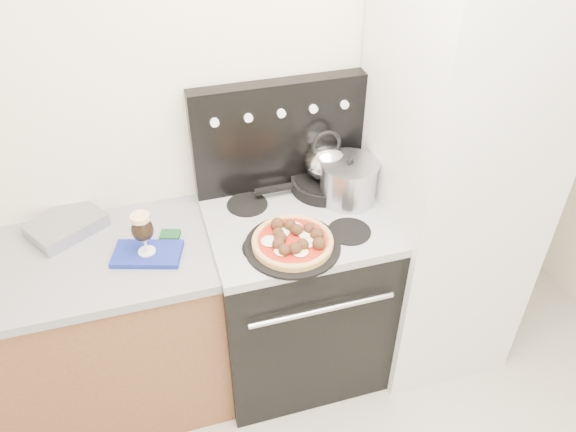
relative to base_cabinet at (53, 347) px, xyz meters
name	(u,v)px	position (x,y,z in m)	size (l,w,h in m)	color
room_shell	(367,321)	(1.02, -0.91, 0.82)	(3.52, 3.01, 2.52)	beige
base_cabinet	(53,347)	(0.00, 0.00, 0.00)	(1.45, 0.60, 0.86)	brown
countertop	(23,272)	(0.00, 0.00, 0.45)	(1.48, 0.63, 0.04)	gray
stove_body	(296,297)	(1.10, -0.02, 0.01)	(0.76, 0.65, 0.88)	black
cooktop	(297,222)	(1.10, -0.02, 0.47)	(0.76, 0.65, 0.04)	#ADADB2
backguard	(279,135)	(1.10, 0.25, 0.74)	(0.76, 0.08, 0.50)	black
fridge	(448,189)	(1.80, -0.05, 0.52)	(0.64, 0.68, 1.90)	silver
foil_sheet	(66,225)	(0.17, 0.19, 0.50)	(0.29, 0.21, 0.06)	silver
oven_mitt	(147,254)	(0.47, -0.07, 0.48)	(0.27, 0.15, 0.02)	navy
beer_glass	(143,234)	(0.47, -0.07, 0.59)	(0.09, 0.09, 0.19)	black
pizza_pan	(293,246)	(1.03, -0.20, 0.50)	(0.39, 0.39, 0.01)	black
pizza	(293,240)	(1.03, -0.20, 0.53)	(0.32, 0.32, 0.05)	#EDC95E
skillet	(324,183)	(1.29, 0.15, 0.52)	(0.30, 0.30, 0.05)	black
tea_kettle	(326,159)	(1.29, 0.15, 0.65)	(0.18, 0.18, 0.20)	white
stock_pot	(349,182)	(1.36, 0.05, 0.58)	(0.24, 0.24, 0.18)	#B2B1BC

